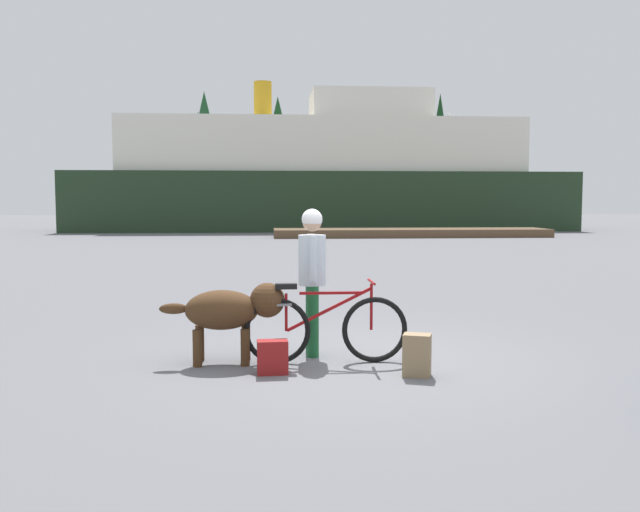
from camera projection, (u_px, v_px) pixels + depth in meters
name	position (u px, v px, depth m)	size (l,w,h in m)	color
ground_plane	(352.00, 360.00, 7.77)	(160.00, 160.00, 0.00)	slate
bicycle	(325.00, 328.00, 7.59)	(1.83, 0.44, 0.92)	black
person_cyclist	(312.00, 267.00, 7.95)	(0.32, 0.53, 1.72)	#19592D
dog	(231.00, 310.00, 7.58)	(1.39, 0.52, 0.90)	#472D19
backpack	(417.00, 355.00, 7.04)	(0.28, 0.20, 0.44)	#8C7251
handbag_pannier	(273.00, 357.00, 7.13)	(0.32, 0.18, 0.36)	maroon
dock_pier	(411.00, 233.00, 34.05)	(13.65, 2.73, 0.40)	brown
ferry_boat	(323.00, 178.00, 42.55)	(29.90, 8.36, 9.08)	#1E331E
sailboat_moored	(447.00, 222.00, 42.41)	(7.27, 2.04, 7.18)	navy
pine_tree_far_left	(205.00, 143.00, 60.64)	(4.27, 4.27, 11.46)	#4C331E
pine_tree_center	(278.00, 145.00, 61.01)	(4.10, 4.10, 11.06)	#4C331E
pine_tree_far_right	(440.00, 142.00, 63.35)	(2.84, 2.84, 11.72)	#4C331E
pine_tree_mid_back	(198.00, 148.00, 63.64)	(3.28, 3.28, 10.05)	#4C331E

